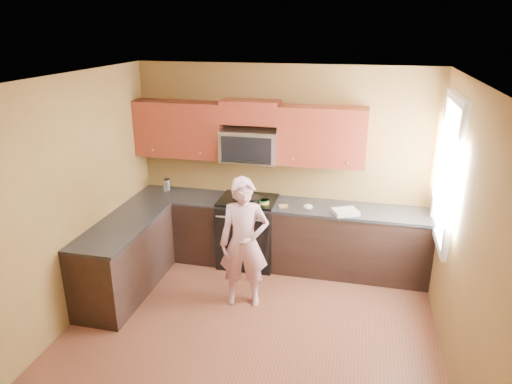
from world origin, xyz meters
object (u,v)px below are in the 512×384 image
(frying_pan, at_px, (253,201))
(travel_mug, at_px, (168,190))
(butter_tub, at_px, (264,205))
(stove, at_px, (248,231))
(woman, at_px, (244,243))
(microwave, at_px, (250,161))

(frying_pan, distance_m, travel_mug, 1.34)
(butter_tub, height_order, travel_mug, travel_mug)
(stove, distance_m, frying_pan, 0.49)
(frying_pan, relative_size, travel_mug, 2.75)
(stove, bearing_deg, travel_mug, 171.93)
(woman, bearing_deg, butter_tub, 76.40)
(butter_tub, bearing_deg, microwave, 136.64)
(microwave, relative_size, woman, 0.48)
(microwave, bearing_deg, stove, -90.00)
(travel_mug, bearing_deg, microwave, -2.34)
(stove, xyz_separation_m, woman, (0.20, -0.98, 0.31))
(frying_pan, bearing_deg, travel_mug, 151.12)
(stove, height_order, travel_mug, travel_mug)
(travel_mug, bearing_deg, stove, -8.07)
(butter_tub, bearing_deg, frying_pan, 161.46)
(butter_tub, distance_m, travel_mug, 1.51)
(stove, relative_size, butter_tub, 6.84)
(butter_tub, bearing_deg, travel_mug, 169.19)
(woman, bearing_deg, microwave, 89.68)
(microwave, bearing_deg, frying_pan, -64.61)
(frying_pan, bearing_deg, butter_tub, -37.59)
(microwave, height_order, frying_pan, microwave)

